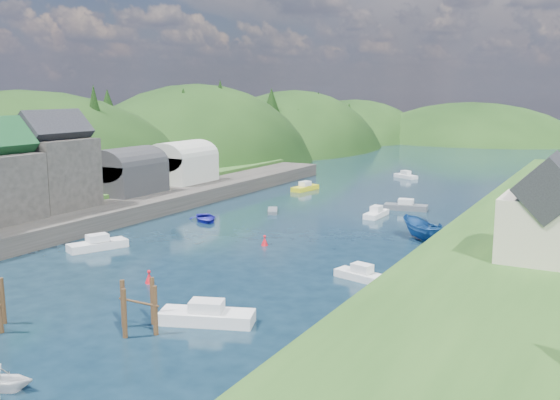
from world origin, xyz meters
The scene contains 12 objects.
ground centered at (0.00, 50.00, 0.00)m, with size 600.00×600.00×0.00m, color black.
hillside_left centered at (-45.00, 75.00, -8.03)m, with size 44.00×245.56×52.00m.
far_hills centered at (1.22, 174.01, -10.80)m, with size 103.00×68.00×44.00m.
hill_trees centered at (0.18, 65.02, 11.14)m, with size 89.01×147.63×12.44m.
quay_left centered at (-24.00, 20.00, 1.00)m, with size 12.00×110.00×2.00m, color #2D2B28.
terrace_left_grass centered at (-31.00, 20.00, 1.25)m, with size 12.00×110.00×2.50m, color #234719.
boat_sheds centered at (-26.00, 39.00, 5.27)m, with size 7.00×21.00×7.50m.
terrace_right centered at (25.00, 40.00, 1.20)m, with size 16.00×120.00×2.40m, color #234719.
piling_cluster_far centered at (4.72, 0.22, 1.33)m, with size 3.28×3.05×3.79m.
channel_buoy_near centered at (-1.48, 8.43, 0.48)m, with size 0.70×0.70×1.10m.
channel_buoy_far centered at (0.52, 23.80, 0.48)m, with size 0.70×0.70×1.10m.
moored_boats centered at (0.19, 21.98, 0.66)m, with size 34.53×97.08×2.41m.
Camera 1 is at (31.44, -29.40, 15.52)m, focal length 40.00 mm.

